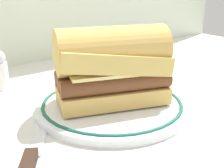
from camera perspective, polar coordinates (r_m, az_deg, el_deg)
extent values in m
plane|color=silver|center=(0.48, -1.29, -6.36)|extent=(1.50, 1.50, 0.00)
cylinder|color=white|center=(0.51, 0.00, -4.15)|extent=(0.25, 0.25, 0.01)
torus|color=#195947|center=(0.51, 0.00, -3.53)|extent=(0.23, 0.23, 0.01)
cube|color=tan|center=(0.50, 0.00, -1.84)|extent=(0.20, 0.14, 0.03)
cylinder|color=brown|center=(0.47, 1.04, -0.02)|extent=(0.18, 0.08, 0.03)
cylinder|color=brown|center=(0.49, 0.00, 1.02)|extent=(0.18, 0.08, 0.03)
cylinder|color=brown|center=(0.52, -0.94, 1.96)|extent=(0.18, 0.08, 0.03)
cube|color=#EAD67A|center=(0.49, 0.00, 2.78)|extent=(0.16, 0.13, 0.01)
cube|color=tan|center=(0.48, 0.00, 4.78)|extent=(0.20, 0.14, 0.05)
cylinder|color=tan|center=(0.48, 0.00, 6.52)|extent=(0.19, 0.13, 0.07)
cylinder|color=white|center=(0.63, -20.48, 1.42)|extent=(0.03, 0.03, 0.05)
cube|color=silver|center=(0.43, -13.93, -9.60)|extent=(0.06, 0.08, 0.01)
cube|color=black|center=(0.37, -15.61, -14.49)|extent=(0.04, 0.06, 0.01)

